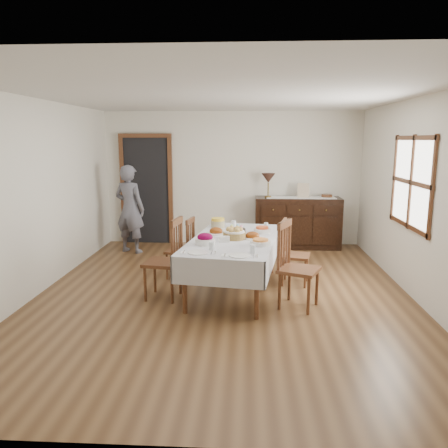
# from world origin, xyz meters

# --- Properties ---
(ground) EXTENTS (6.00, 6.00, 0.00)m
(ground) POSITION_xyz_m (0.00, 0.00, 0.00)
(ground) COLOR brown
(room_shell) EXTENTS (5.02, 6.02, 2.65)m
(room_shell) POSITION_xyz_m (-0.15, 0.42, 1.64)
(room_shell) COLOR silver
(room_shell) RESTS_ON ground
(dining_table) EXTENTS (1.40, 2.30, 0.74)m
(dining_table) POSITION_xyz_m (0.13, 0.16, 0.65)
(dining_table) COLOR silver
(dining_table) RESTS_ON ground
(chair_left_near) EXTENTS (0.50, 0.50, 1.07)m
(chair_left_near) POSITION_xyz_m (-0.73, -0.17, 0.54)
(chair_left_near) COLOR #57311B
(chair_left_near) RESTS_ON ground
(chair_left_far) EXTENTS (0.44, 0.44, 0.91)m
(chair_left_far) POSITION_xyz_m (-0.66, 0.72, 0.46)
(chair_left_far) COLOR #57311B
(chair_left_far) RESTS_ON ground
(chair_right_near) EXTENTS (0.59, 0.59, 1.08)m
(chair_right_near) POSITION_xyz_m (0.90, -0.38, 0.55)
(chair_right_near) COLOR #57311B
(chair_right_near) RESTS_ON ground
(chair_right_far) EXTENTS (0.46, 0.46, 0.94)m
(chair_right_far) POSITION_xyz_m (0.96, 0.51, 0.48)
(chair_right_far) COLOR #57311B
(chair_right_far) RESTS_ON ground
(sideboard) EXTENTS (1.62, 0.59, 0.97)m
(sideboard) POSITION_xyz_m (1.27, 2.72, 0.49)
(sideboard) COLOR black
(sideboard) RESTS_ON ground
(person) EXTENTS (0.62, 0.51, 1.72)m
(person) POSITION_xyz_m (-1.84, 2.17, 0.86)
(person) COLOR slate
(person) RESTS_ON ground
(bread_basket) EXTENTS (0.31, 0.31, 0.17)m
(bread_basket) POSITION_xyz_m (0.14, 0.13, 0.81)
(bread_basket) COLOR olive
(bread_basket) RESTS_ON dining_table
(egg_basket) EXTENTS (0.28, 0.28, 0.11)m
(egg_basket) POSITION_xyz_m (0.15, 0.55, 0.78)
(egg_basket) COLOR black
(egg_basket) RESTS_ON dining_table
(ham_platter_a) EXTENTS (0.29, 0.29, 0.11)m
(ham_platter_a) POSITION_xyz_m (-0.13, 0.44, 0.77)
(ham_platter_a) COLOR white
(ham_platter_a) RESTS_ON dining_table
(ham_platter_b) EXTENTS (0.29, 0.29, 0.11)m
(ham_platter_b) POSITION_xyz_m (0.38, 0.16, 0.77)
(ham_platter_b) COLOR white
(ham_platter_b) RESTS_ON dining_table
(beet_bowl) EXTENTS (0.26, 0.26, 0.15)m
(beet_bowl) POSITION_xyz_m (-0.22, -0.21, 0.80)
(beet_bowl) COLOR white
(beet_bowl) RESTS_ON dining_table
(carrot_bowl) EXTENTS (0.24, 0.24, 0.09)m
(carrot_bowl) POSITION_xyz_m (0.52, 0.53, 0.78)
(carrot_bowl) COLOR white
(carrot_bowl) RESTS_ON dining_table
(pineapple_bowl) EXTENTS (0.21, 0.21, 0.14)m
(pineapple_bowl) POSITION_xyz_m (-0.14, 0.90, 0.81)
(pineapple_bowl) COLOR tan
(pineapple_bowl) RESTS_ON dining_table
(casserole_dish) EXTENTS (0.26, 0.26, 0.08)m
(casserole_dish) POSITION_xyz_m (0.48, -0.20, 0.78)
(casserole_dish) COLOR white
(casserole_dish) RESTS_ON dining_table
(butter_dish) EXTENTS (0.15, 0.11, 0.07)m
(butter_dish) POSITION_xyz_m (0.01, -0.04, 0.78)
(butter_dish) COLOR white
(butter_dish) RESTS_ON dining_table
(setting_left) EXTENTS (0.44, 0.31, 0.10)m
(setting_left) POSITION_xyz_m (-0.22, -0.59, 0.76)
(setting_left) COLOR white
(setting_left) RESTS_ON dining_table
(setting_right) EXTENTS (0.44, 0.31, 0.10)m
(setting_right) POSITION_xyz_m (0.27, -0.70, 0.76)
(setting_right) COLOR white
(setting_right) RESTS_ON dining_table
(glass_far_a) EXTENTS (0.07, 0.07, 0.10)m
(glass_far_a) POSITION_xyz_m (0.10, 0.91, 0.79)
(glass_far_a) COLOR white
(glass_far_a) RESTS_ON dining_table
(glass_far_b) EXTENTS (0.06, 0.06, 0.10)m
(glass_far_b) POSITION_xyz_m (0.59, 0.77, 0.79)
(glass_far_b) COLOR white
(glass_far_b) RESTS_ON dining_table
(runner) EXTENTS (1.30, 0.35, 0.01)m
(runner) POSITION_xyz_m (1.32, 2.71, 0.98)
(runner) COLOR white
(runner) RESTS_ON sideboard
(table_lamp) EXTENTS (0.26, 0.26, 0.46)m
(table_lamp) POSITION_xyz_m (0.70, 2.69, 1.33)
(table_lamp) COLOR brown
(table_lamp) RESTS_ON sideboard
(picture_frame) EXTENTS (0.22, 0.08, 0.28)m
(picture_frame) POSITION_xyz_m (1.36, 2.66, 1.11)
(picture_frame) COLOR tan
(picture_frame) RESTS_ON sideboard
(deco_bowl) EXTENTS (0.20, 0.20, 0.06)m
(deco_bowl) POSITION_xyz_m (1.82, 2.76, 1.00)
(deco_bowl) COLOR #57311B
(deco_bowl) RESTS_ON sideboard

